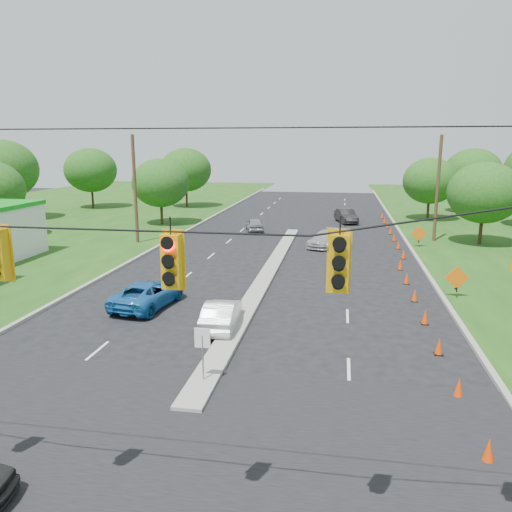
# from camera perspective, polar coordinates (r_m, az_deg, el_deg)

# --- Properties ---
(ground) EXTENTS (160.00, 160.00, 0.00)m
(ground) POSITION_cam_1_polar(r_m,az_deg,el_deg) (13.23, -13.81, -25.71)
(ground) COLOR black
(ground) RESTS_ON ground
(cross_street) EXTENTS (160.00, 14.00, 0.02)m
(cross_street) POSITION_cam_1_polar(r_m,az_deg,el_deg) (13.23, -13.81, -25.71)
(cross_street) COLOR black
(cross_street) RESTS_ON ground
(curb_left) EXTENTS (0.25, 110.00, 0.16)m
(curb_left) POSITION_cam_1_polar(r_m,az_deg,el_deg) (42.82, -10.40, 1.39)
(curb_left) COLOR gray
(curb_left) RESTS_ON ground
(curb_right) EXTENTS (0.25, 110.00, 0.16)m
(curb_right) POSITION_cam_1_polar(r_m,az_deg,el_deg) (40.64, 17.44, 0.42)
(curb_right) COLOR gray
(curb_right) RESTS_ON ground
(median) EXTENTS (1.00, 34.00, 0.18)m
(median) POSITION_cam_1_polar(r_m,az_deg,el_deg) (31.81, 1.27, -2.26)
(median) COLOR gray
(median) RESTS_ON ground
(median_sign) EXTENTS (0.55, 0.06, 2.05)m
(median_sign) POSITION_cam_1_polar(r_m,az_deg,el_deg) (17.40, -6.13, -10.03)
(median_sign) COLOR gray
(median_sign) RESTS_ON ground
(signal_span) EXTENTS (25.60, 0.32, 9.00)m
(signal_span) POSITION_cam_1_polar(r_m,az_deg,el_deg) (10.08, -17.80, -6.25)
(signal_span) COLOR #422D1C
(signal_span) RESTS_ON ground
(utility_pole_far_left) EXTENTS (0.28, 0.28, 9.00)m
(utility_pole_far_left) POSITION_cam_1_polar(r_m,az_deg,el_deg) (43.09, -13.66, 7.36)
(utility_pole_far_left) COLOR #422D1C
(utility_pole_far_left) RESTS_ON ground
(utility_pole_far_right) EXTENTS (0.28, 0.28, 9.00)m
(utility_pole_far_right) POSITION_cam_1_polar(r_m,az_deg,el_deg) (45.29, 20.04, 7.19)
(utility_pole_far_right) COLOR #422D1C
(utility_pole_far_right) RESTS_ON ground
(cone_0) EXTENTS (0.32, 0.32, 0.70)m
(cone_0) POSITION_cam_1_polar(r_m,az_deg,el_deg) (15.20, 25.05, -19.49)
(cone_0) COLOR #E93E07
(cone_0) RESTS_ON ground
(cone_1) EXTENTS (0.32, 0.32, 0.70)m
(cone_1) POSITION_cam_1_polar(r_m,az_deg,el_deg) (18.17, 22.16, -13.76)
(cone_1) COLOR #E93E07
(cone_1) RESTS_ON ground
(cone_2) EXTENTS (0.32, 0.32, 0.70)m
(cone_2) POSITION_cam_1_polar(r_m,az_deg,el_deg) (21.31, 20.19, -9.66)
(cone_2) COLOR #E93E07
(cone_2) RESTS_ON ground
(cone_3) EXTENTS (0.32, 0.32, 0.70)m
(cone_3) POSITION_cam_1_polar(r_m,az_deg,el_deg) (24.54, 18.77, -6.61)
(cone_3) COLOR #E93E07
(cone_3) RESTS_ON ground
(cone_4) EXTENTS (0.32, 0.32, 0.70)m
(cone_4) POSITION_cam_1_polar(r_m,az_deg,el_deg) (27.84, 17.69, -4.28)
(cone_4) COLOR #E93E07
(cone_4) RESTS_ON ground
(cone_5) EXTENTS (0.32, 0.32, 0.70)m
(cone_5) POSITION_cam_1_polar(r_m,az_deg,el_deg) (31.18, 16.84, -2.45)
(cone_5) COLOR #E93E07
(cone_5) RESTS_ON ground
(cone_6) EXTENTS (0.32, 0.32, 0.70)m
(cone_6) POSITION_cam_1_polar(r_m,az_deg,el_deg) (34.56, 16.16, -0.97)
(cone_6) COLOR #E93E07
(cone_6) RESTS_ON ground
(cone_7) EXTENTS (0.32, 0.32, 0.70)m
(cone_7) POSITION_cam_1_polar(r_m,az_deg,el_deg) (38.02, 16.50, 0.21)
(cone_7) COLOR #E93E07
(cone_7) RESTS_ON ground
(cone_8) EXTENTS (0.32, 0.32, 0.70)m
(cone_8) POSITION_cam_1_polar(r_m,az_deg,el_deg) (41.43, 15.97, 1.23)
(cone_8) COLOR #E93E07
(cone_8) RESTS_ON ground
(cone_9) EXTENTS (0.32, 0.32, 0.70)m
(cone_9) POSITION_cam_1_polar(r_m,az_deg,el_deg) (44.85, 15.51, 2.09)
(cone_9) COLOR #E93E07
(cone_9) RESTS_ON ground
(cone_10) EXTENTS (0.32, 0.32, 0.70)m
(cone_10) POSITION_cam_1_polar(r_m,az_deg,el_deg) (48.28, 15.12, 2.83)
(cone_10) COLOR #E93E07
(cone_10) RESTS_ON ground
(cone_11) EXTENTS (0.32, 0.32, 0.70)m
(cone_11) POSITION_cam_1_polar(r_m,az_deg,el_deg) (51.73, 14.78, 3.47)
(cone_11) COLOR #E93E07
(cone_11) RESTS_ON ground
(cone_12) EXTENTS (0.32, 0.32, 0.70)m
(cone_12) POSITION_cam_1_polar(r_m,az_deg,el_deg) (55.18, 14.48, 4.03)
(cone_12) COLOR #E93E07
(cone_12) RESTS_ON ground
(cone_13) EXTENTS (0.32, 0.32, 0.70)m
(cone_13) POSITION_cam_1_polar(r_m,az_deg,el_deg) (58.63, 14.22, 4.53)
(cone_13) COLOR #E93E07
(cone_13) RESTS_ON ground
(work_sign_1) EXTENTS (1.27, 0.58, 1.37)m
(work_sign_1) POSITION_cam_1_polar(r_m,az_deg,el_deg) (29.01, 21.97, -2.42)
(work_sign_1) COLOR black
(work_sign_1) RESTS_ON ground
(work_sign_2) EXTENTS (1.27, 0.58, 1.37)m
(work_sign_2) POSITION_cam_1_polar(r_m,az_deg,el_deg) (42.49, 18.13, 2.38)
(work_sign_2) COLOR black
(work_sign_2) RESTS_ON ground
(tree_3) EXTENTS (7.56, 7.56, 8.82)m
(tree_3) POSITION_cam_1_polar(r_m,az_deg,el_deg) (61.50, -27.03, 8.81)
(tree_3) COLOR black
(tree_3) RESTS_ON ground
(tree_4) EXTENTS (6.72, 6.72, 7.84)m
(tree_4) POSITION_cam_1_polar(r_m,az_deg,el_deg) (69.57, -18.38, 9.29)
(tree_4) COLOR black
(tree_4) RESTS_ON ground
(tree_5) EXTENTS (5.88, 5.88, 6.86)m
(tree_5) POSITION_cam_1_polar(r_m,az_deg,el_deg) (52.92, -10.87, 8.20)
(tree_5) COLOR black
(tree_5) RESTS_ON ground
(tree_6) EXTENTS (6.72, 6.72, 7.84)m
(tree_6) POSITION_cam_1_polar(r_m,az_deg,el_deg) (67.69, -8.02, 9.72)
(tree_6) COLOR black
(tree_6) RESTS_ON ground
(tree_9) EXTENTS (5.88, 5.88, 6.86)m
(tree_9) POSITION_cam_1_polar(r_m,az_deg,el_deg) (45.09, 24.64, 6.58)
(tree_9) COLOR black
(tree_9) RESTS_ON ground
(tree_11) EXTENTS (6.72, 6.72, 7.84)m
(tree_11) POSITION_cam_1_polar(r_m,az_deg,el_deg) (66.34, 23.52, 8.77)
(tree_11) COLOR black
(tree_11) RESTS_ON ground
(tree_12) EXTENTS (5.88, 5.88, 6.86)m
(tree_12) POSITION_cam_1_polar(r_m,az_deg,el_deg) (58.33, 19.28, 8.11)
(tree_12) COLOR black
(tree_12) RESTS_ON ground
(white_sedan) EXTENTS (1.63, 4.04, 1.30)m
(white_sedan) POSITION_cam_1_polar(r_m,az_deg,el_deg) (22.75, -3.95, -6.66)
(white_sedan) COLOR silver
(white_sedan) RESTS_ON ground
(blue_pickup) EXTENTS (2.89, 5.14, 1.36)m
(blue_pickup) POSITION_cam_1_polar(r_m,az_deg,el_deg) (26.25, -12.23, -4.23)
(blue_pickup) COLOR #1C66AC
(blue_pickup) RESTS_ON ground
(silver_car_far) EXTENTS (3.37, 4.94, 1.33)m
(silver_car_far) POSITION_cam_1_polar(r_m,az_deg,el_deg) (41.19, 8.00, 1.97)
(silver_car_far) COLOR #A2A1A5
(silver_car_far) RESTS_ON ground
(silver_car_oncoming) EXTENTS (2.47, 4.08, 1.30)m
(silver_car_oncoming) POSITION_cam_1_polar(r_m,az_deg,el_deg) (48.18, -0.17, 3.61)
(silver_car_oncoming) COLOR gray
(silver_car_oncoming) RESTS_ON ground
(dark_car_receding) EXTENTS (2.70, 4.72, 1.47)m
(dark_car_receding) POSITION_cam_1_polar(r_m,az_deg,el_deg) (54.47, 10.25, 4.53)
(dark_car_receding) COLOR black
(dark_car_receding) RESTS_ON ground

